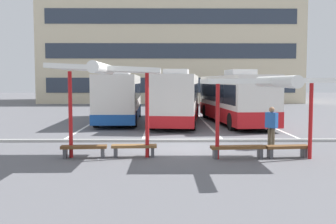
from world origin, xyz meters
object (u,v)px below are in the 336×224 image
Objects in this scene: waiting_shelter_1 at (267,83)px; bench_2 at (238,149)px; bench_1 at (134,148)px; waiting_shelter_0 at (107,71)px; waiting_passenger_0 at (271,124)px; coach_bus_1 at (178,98)px; bench_0 at (84,149)px; bench_3 at (287,149)px; coach_bus_0 at (120,98)px; coach_bus_2 at (234,99)px.

waiting_shelter_1 is 2.51× the size of bench_2.
bench_1 is 0.33× the size of waiting_shelter_1.
waiting_passenger_0 is at bearing 18.97° from waiting_shelter_0.
coach_bus_1 reaches higher than waiting_passenger_0.
bench_0 is at bearing 178.67° from bench_2.
bench_2 is at bearing -1.33° from bench_0.
waiting_shelter_1 is at bearing -152.37° from bench_3.
coach_bus_2 is at bearing -9.64° from coach_bus_0.
coach_bus_1 reaches higher than bench_1.
waiting_passenger_0 is (-0.02, 2.08, 0.66)m from bench_3.
waiting_passenger_0 is (3.49, -10.52, -0.64)m from coach_bus_1.
waiting_passenger_0 is at bearing 15.41° from bench_0.
waiting_shelter_0 is (-2.94, -12.72, 1.48)m from coach_bus_1.
bench_1 is 0.84× the size of bench_2.
bench_3 is at bearing 2.12° from bench_2.
bench_3 is (1.80, 0.07, -0.01)m from bench_2.
coach_bus_1 is at bearing 97.68° from bench_2.
waiting_passenger_0 is at bearing -56.12° from coach_bus_0.
waiting_shelter_0 is at bearing -159.09° from bench_1.
coach_bus_1 reaches higher than waiting_shelter_1.
bench_2 is 2.86m from waiting_passenger_0.
bench_2 is (1.71, -12.66, -1.29)m from coach_bus_1.
coach_bus_1 is at bearing 101.29° from waiting_shelter_1.
bench_2 is (5.66, -13.23, -1.30)m from coach_bus_0.
waiting_shelter_0 is at bearing -178.87° from bench_3.
coach_bus_1 is 7.10× the size of waiting_passenger_0.
bench_0 is 1.00× the size of bench_1.
coach_bus_2 is 13.77m from waiting_shelter_0.
coach_bus_2 reaches higher than waiting_shelter_1.
coach_bus_1 is 11.10m from waiting_passenger_0.
waiting_shelter_0 is 2.94m from bench_1.
bench_2 is (-0.90, 0.40, -2.38)m from waiting_shelter_1.
coach_bus_0 is at bearing 170.36° from coach_bus_2.
coach_bus_2 is 12.16m from bench_2.
bench_0 is (-0.90, 0.19, -2.78)m from waiting_shelter_0.
waiting_passenger_0 reaches higher than bench_1.
coach_bus_2 is 11.94m from bench_3.
coach_bus_1 is at bearing 105.56° from bench_3.
waiting_passenger_0 is at bearing -71.66° from coach_bus_1.
coach_bus_1 reaches higher than bench_3.
coach_bus_0 reaches higher than waiting_shelter_0.
coach_bus_0 is 0.84× the size of coach_bus_1.
coach_bus_1 reaches higher than coach_bus_2.
coach_bus_0 is 0.94× the size of coach_bus_2.
coach_bus_0 is at bearing 123.88° from waiting_passenger_0.
bench_1 is at bearing 171.57° from waiting_shelter_1.
coach_bus_2 is at bearing -11.27° from coach_bus_1.
bench_3 is at bearing -2.24° from bench_1.
bench_1 is at bearing -115.99° from coach_bus_2.
waiting_shelter_1 is 3.20m from waiting_passenger_0.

